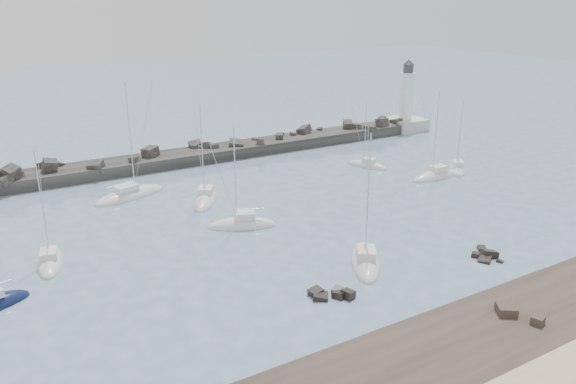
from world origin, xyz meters
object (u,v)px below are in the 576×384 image
at_px(sailboat_5, 242,226).
at_px(sailboat_9, 367,166).
at_px(sailboat_3, 50,262).
at_px(sailboat_8, 436,177).
at_px(sailboat_4, 130,196).
at_px(sailboat_7, 365,262).
at_px(sailboat_6, 206,200).
at_px(sailboat_10, 457,170).
at_px(lighthouse, 405,115).

height_order(sailboat_5, sailboat_9, sailboat_5).
xyz_separation_m(sailboat_5, sailboat_9, (27.87, 12.01, -0.03)).
xyz_separation_m(sailboat_3, sailboat_8, (53.67, 0.75, 0.02)).
height_order(sailboat_4, sailboat_7, sailboat_4).
relative_size(sailboat_6, sailboat_7, 0.98).
relative_size(sailboat_8, sailboat_10, 1.19).
distance_m(lighthouse, sailboat_9, 28.62).
distance_m(lighthouse, sailboat_8, 32.23).
relative_size(sailboat_4, sailboat_10, 1.39).
bearing_deg(sailboat_5, sailboat_6, 90.99).
bearing_deg(lighthouse, sailboat_3, -159.04).
distance_m(sailboat_7, sailboat_8, 31.62).
bearing_deg(sailboat_9, lighthouse, 36.38).
bearing_deg(lighthouse, sailboat_4, -168.61).
distance_m(sailboat_4, sailboat_10, 48.64).
distance_m(sailboat_9, sailboat_10, 13.72).
bearing_deg(sailboat_8, sailboat_6, 166.16).
xyz_separation_m(sailboat_4, sailboat_9, (36.13, -4.99, -0.01)).
bearing_deg(sailboat_3, sailboat_7, -31.11).
height_order(sailboat_4, sailboat_5, sailboat_4).
xyz_separation_m(lighthouse, sailboat_8, (-17.87, -26.66, -2.94)).
bearing_deg(sailboat_7, sailboat_4, 114.59).
bearing_deg(sailboat_9, sailboat_6, -176.70).
height_order(lighthouse, sailboat_10, lighthouse).
bearing_deg(sailboat_4, lighthouse, 11.39).
xyz_separation_m(sailboat_3, sailboat_5, (20.74, -1.49, 0.03)).
bearing_deg(sailboat_6, sailboat_8, -13.84).
bearing_deg(sailboat_6, sailboat_5, -89.01).
bearing_deg(sailboat_10, sailboat_3, -178.36).
bearing_deg(sailboat_9, sailboat_3, -167.79).
relative_size(lighthouse, sailboat_10, 1.24).
bearing_deg(sailboat_6, sailboat_9, 3.30).
relative_size(lighthouse, sailboat_9, 1.34).
distance_m(sailboat_6, sailboat_8, 34.10).
height_order(sailboat_9, sailboat_10, sailboat_10).
relative_size(sailboat_5, sailboat_8, 0.92).
distance_m(sailboat_3, sailboat_6, 22.41).
relative_size(sailboat_4, sailboat_5, 1.27).
height_order(lighthouse, sailboat_6, lighthouse).
relative_size(sailboat_5, sailboat_10, 1.09).
height_order(lighthouse, sailboat_3, lighthouse).
height_order(sailboat_6, sailboat_9, sailboat_6).
bearing_deg(sailboat_9, sailboat_8, -62.66).
distance_m(sailboat_3, sailboat_7, 31.61).
xyz_separation_m(sailboat_4, sailboat_7, (14.58, -31.85, 0.01)).
xyz_separation_m(sailboat_8, sailboat_9, (-5.05, 9.77, -0.02)).
xyz_separation_m(sailboat_7, sailboat_10, (32.06, 18.03, -0.00)).
bearing_deg(sailboat_9, sailboat_5, -156.69).
bearing_deg(sailboat_4, sailboat_10, -16.50).
distance_m(sailboat_5, sailboat_9, 30.35).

